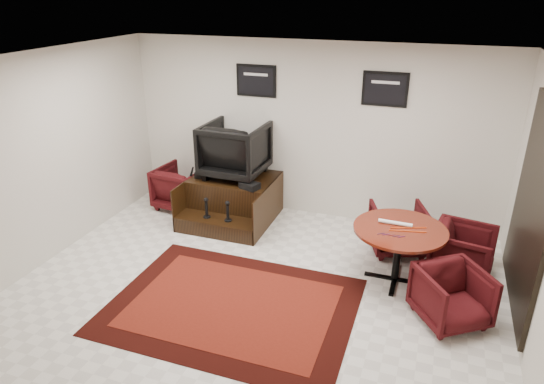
# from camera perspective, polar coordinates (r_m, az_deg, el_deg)

# --- Properties ---
(ground) EXTENTS (6.00, 6.00, 0.00)m
(ground) POSITION_cam_1_polar(r_m,az_deg,el_deg) (6.18, -2.13, -11.80)
(ground) COLOR white
(ground) RESTS_ON ground
(room_shell) EXTENTS (6.02, 5.02, 2.81)m
(room_shell) POSITION_cam_1_polar(r_m,az_deg,el_deg) (5.34, 2.15, 3.97)
(room_shell) COLOR beige
(room_shell) RESTS_ON ground
(area_rug) EXTENTS (2.87, 2.15, 0.01)m
(area_rug) POSITION_cam_1_polar(r_m,az_deg,el_deg) (5.97, -4.68, -13.17)
(area_rug) COLOR black
(area_rug) RESTS_ON ground
(shine_podium) EXTENTS (1.34, 1.38, 0.69)m
(shine_podium) POSITION_cam_1_polar(r_m,az_deg,el_deg) (7.91, -4.60, -0.91)
(shine_podium) COLOR black
(shine_podium) RESTS_ON ground
(shine_chair) EXTENTS (0.96, 0.91, 0.97)m
(shine_chair) POSITION_cam_1_polar(r_m,az_deg,el_deg) (7.73, -4.38, 5.29)
(shine_chair) COLOR black
(shine_chair) RESTS_ON shine_podium
(shoes_pair) EXTENTS (0.27, 0.31, 0.10)m
(shoes_pair) POSITION_cam_1_polar(r_m,az_deg,el_deg) (7.90, -8.10, 2.21)
(shoes_pair) COLOR black
(shoes_pair) RESTS_ON shine_podium
(polish_kit) EXTENTS (0.33, 0.27, 0.10)m
(polish_kit) POSITION_cam_1_polar(r_m,az_deg,el_deg) (7.35, -2.63, 0.76)
(polish_kit) COLOR black
(polish_kit) RESTS_ON shine_podium
(umbrella_black) EXTENTS (0.33, 0.12, 0.89)m
(umbrella_black) POSITION_cam_1_polar(r_m,az_deg,el_deg) (8.07, -9.94, 0.29)
(umbrella_black) COLOR black
(umbrella_black) RESTS_ON ground
(umbrella_hooked) EXTENTS (0.31, 0.12, 0.83)m
(umbrella_hooked) POSITION_cam_1_polar(r_m,az_deg,el_deg) (8.23, -9.39, 0.58)
(umbrella_hooked) COLOR black
(umbrella_hooked) RESTS_ON ground
(armchair_side) EXTENTS (0.85, 0.80, 0.79)m
(armchair_side) POSITION_cam_1_polar(r_m,az_deg,el_deg) (8.39, -10.62, 0.78)
(armchair_side) COLOR black
(armchair_side) RESTS_ON ground
(meeting_table) EXTENTS (1.16, 1.16, 0.76)m
(meeting_table) POSITION_cam_1_polar(r_m,az_deg,el_deg) (6.28, 14.78, -4.88)
(meeting_table) COLOR #48120A
(meeting_table) RESTS_ON ground
(table_chair_back) EXTENTS (0.92, 0.89, 0.75)m
(table_chair_back) POSITION_cam_1_polar(r_m,az_deg,el_deg) (7.13, 14.61, -3.95)
(table_chair_back) COLOR black
(table_chair_back) RESTS_ON ground
(table_chair_window) EXTENTS (0.81, 0.85, 0.76)m
(table_chair_window) POSITION_cam_1_polar(r_m,az_deg,el_deg) (6.79, 21.55, -6.35)
(table_chair_window) COLOR black
(table_chair_window) RESTS_ON ground
(table_chair_corner) EXTENTS (0.95, 0.94, 0.72)m
(table_chair_corner) POSITION_cam_1_polar(r_m,az_deg,el_deg) (5.89, 20.44, -11.16)
(table_chair_corner) COLOR black
(table_chair_corner) RESTS_ON ground
(paper_roll) EXTENTS (0.42, 0.07, 0.05)m
(paper_roll) POSITION_cam_1_polar(r_m,az_deg,el_deg) (6.30, 14.30, -3.56)
(paper_roll) COLOR white
(paper_roll) RESTS_ON meeting_table
(table_clutter) EXTENTS (0.56, 0.39, 0.01)m
(table_clutter) POSITION_cam_1_polar(r_m,az_deg,el_deg) (6.18, 15.35, -4.39)
(table_clutter) COLOR red
(table_clutter) RESTS_ON meeting_table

